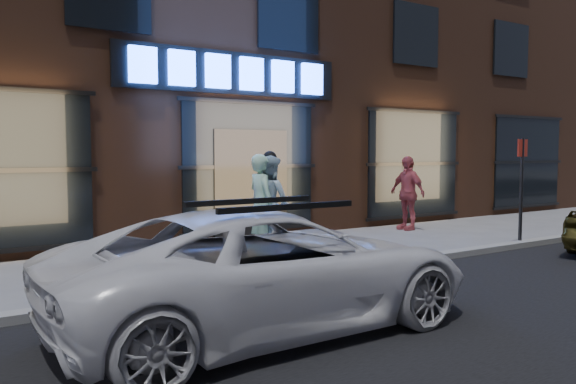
% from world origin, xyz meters
% --- Properties ---
extents(ground, '(90.00, 90.00, 0.00)m').
position_xyz_m(ground, '(0.00, 0.00, 0.00)').
color(ground, slate).
rests_on(ground, ground).
extents(curb, '(60.00, 0.25, 0.12)m').
position_xyz_m(curb, '(0.00, 0.00, 0.06)').
color(curb, gray).
rests_on(curb, ground).
extents(storefront_building, '(30.20, 8.28, 10.30)m').
position_xyz_m(storefront_building, '(-0.00, 7.99, 5.15)').
color(storefront_building, '#54301E').
rests_on(storefront_building, ground).
extents(man_bowtie, '(0.45, 0.69, 1.87)m').
position_xyz_m(man_bowtie, '(-0.57, 2.49, 0.94)').
color(man_bowtie, '#B3ECCA').
rests_on(man_bowtie, ground).
extents(man_cap, '(0.79, 0.97, 1.85)m').
position_xyz_m(man_cap, '(-0.33, 2.57, 0.93)').
color(man_cap, silver).
rests_on(man_cap, ground).
extents(passerby, '(0.46, 1.07, 1.82)m').
position_xyz_m(passerby, '(3.95, 3.12, 0.91)').
color(passerby, '#C14F55').
rests_on(passerby, ground).
extents(white_suv, '(4.77, 2.25, 1.32)m').
position_xyz_m(white_suv, '(-2.91, -1.71, 0.66)').
color(white_suv, white).
rests_on(white_suv, ground).
extents(sign_post, '(0.35, 0.07, 2.19)m').
position_xyz_m(sign_post, '(4.14, 0.10, 1.33)').
color(sign_post, '#262628').
rests_on(sign_post, ground).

